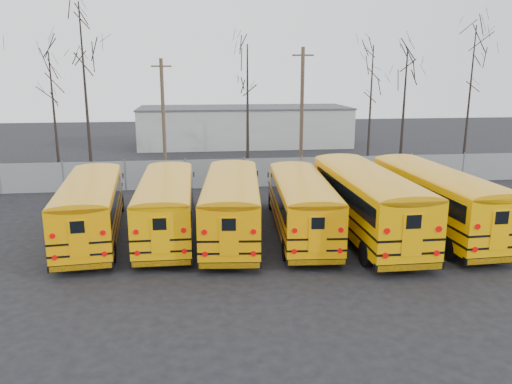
{
  "coord_description": "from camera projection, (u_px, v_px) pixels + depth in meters",
  "views": [
    {
      "loc": [
        -3.29,
        -21.52,
        7.82
      ],
      "look_at": [
        -0.18,
        3.9,
        1.6
      ],
      "focal_mm": 35.0,
      "sensor_mm": 36.0,
      "label": 1
    }
  ],
  "objects": [
    {
      "name": "ground",
      "position": [
        270.0,
        245.0,
        22.99
      ],
      "size": [
        120.0,
        120.0,
        0.0
      ],
      "primitive_type": "plane",
      "color": "black",
      "rests_on": "ground"
    },
    {
      "name": "bus_c",
      "position": [
        232.0,
        201.0,
        23.82
      ],
      "size": [
        3.55,
        11.14,
        3.07
      ],
      "rotation": [
        0.0,
        0.0,
        -0.1
      ],
      "color": "black",
      "rests_on": "ground"
    },
    {
      "name": "bus_b",
      "position": [
        166.0,
        201.0,
        23.92
      ],
      "size": [
        2.47,
        10.64,
        2.97
      ],
      "rotation": [
        0.0,
        0.0,
        -0.0
      ],
      "color": "black",
      "rests_on": "ground"
    },
    {
      "name": "fence",
      "position": [
        244.0,
        173.0,
        34.33
      ],
      "size": [
        40.0,
        0.04,
        2.0
      ],
      "primitive_type": "cube",
      "color": "gray",
      "rests_on": "ground"
    },
    {
      "name": "utility_pole_right",
      "position": [
        302.0,
        107.0,
        40.69
      ],
      "size": [
        1.73,
        0.34,
        9.69
      ],
      "rotation": [
        0.0,
        0.0,
        -0.12
      ],
      "color": "brown",
      "rests_on": "ground"
    },
    {
      "name": "bus_d",
      "position": [
        301.0,
        201.0,
        24.05
      ],
      "size": [
        3.21,
        10.75,
        2.97
      ],
      "rotation": [
        0.0,
        0.0,
        -0.07
      ],
      "color": "black",
      "rests_on": "ground"
    },
    {
      "name": "bus_a",
      "position": [
        91.0,
        204.0,
        23.46
      ],
      "size": [
        3.41,
        10.83,
        2.98
      ],
      "rotation": [
        0.0,
        0.0,
        0.09
      ],
      "color": "black",
      "rests_on": "ground"
    },
    {
      "name": "tree_2",
      "position": [
        86.0,
        92.0,
        36.47
      ],
      "size": [
        0.26,
        0.26,
        12.59
      ],
      "primitive_type": "cone",
      "color": "black",
      "rests_on": "ground"
    },
    {
      "name": "bus_f",
      "position": [
        435.0,
        195.0,
        24.49
      ],
      "size": [
        3.1,
        11.7,
        3.25
      ],
      "rotation": [
        0.0,
        0.0,
        0.04
      ],
      "color": "black",
      "rests_on": "ground"
    },
    {
      "name": "tree_4",
      "position": [
        370.0,
        110.0,
        38.63
      ],
      "size": [
        0.26,
        0.26,
        9.75
      ],
      "primitive_type": "cone",
      "color": "black",
      "rests_on": "ground"
    },
    {
      "name": "tree_6",
      "position": [
        469.0,
        99.0,
        39.99
      ],
      "size": [
        0.26,
        0.26,
        11.3
      ],
      "primitive_type": "cone",
      "color": "black",
      "rests_on": "ground"
    },
    {
      "name": "distant_building",
      "position": [
        244.0,
        127.0,
        53.62
      ],
      "size": [
        22.0,
        8.0,
        4.0
      ],
      "primitive_type": "cube",
      "color": "#B5B6B0",
      "rests_on": "ground"
    },
    {
      "name": "tree_3",
      "position": [
        248.0,
        110.0,
        38.66
      ],
      "size": [
        0.26,
        0.26,
        9.81
      ],
      "primitive_type": "cone",
      "color": "black",
      "rests_on": "ground"
    },
    {
      "name": "utility_pole_left",
      "position": [
        163.0,
        115.0,
        38.62
      ],
      "size": [
        1.56,
        0.27,
        8.76
      ],
      "rotation": [
        0.0,
        0.0,
        0.05
      ],
      "color": "#4D3D2B",
      "rests_on": "ground"
    },
    {
      "name": "bus_e",
      "position": [
        365.0,
        197.0,
        23.9
      ],
      "size": [
        2.8,
        11.98,
        3.35
      ],
      "rotation": [
        0.0,
        0.0,
        0.0
      ],
      "color": "black",
      "rests_on": "ground"
    },
    {
      "name": "tree_5",
      "position": [
        404.0,
        111.0,
        39.55
      ],
      "size": [
        0.26,
        0.26,
        9.53
      ],
      "primitive_type": "cone",
      "color": "black",
      "rests_on": "ground"
    },
    {
      "name": "tree_1",
      "position": [
        54.0,
        115.0,
        37.18
      ],
      "size": [
        0.26,
        0.26,
        9.19
      ],
      "primitive_type": "cone",
      "color": "black",
      "rests_on": "ground"
    }
  ]
}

